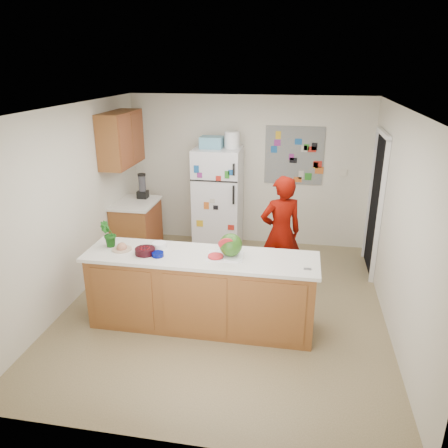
% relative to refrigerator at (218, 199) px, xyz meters
% --- Properties ---
extents(floor, '(4.00, 4.50, 0.02)m').
position_rel_refrigerator_xyz_m(floor, '(0.45, -1.88, -0.86)').
color(floor, brown).
rests_on(floor, ground).
extents(wall_back, '(4.00, 0.02, 2.50)m').
position_rel_refrigerator_xyz_m(wall_back, '(0.45, 0.38, 0.40)').
color(wall_back, beige).
rests_on(wall_back, ground).
extents(wall_left, '(0.02, 4.50, 2.50)m').
position_rel_refrigerator_xyz_m(wall_left, '(-1.56, -1.88, 0.40)').
color(wall_left, beige).
rests_on(wall_left, ground).
extents(wall_right, '(0.02, 4.50, 2.50)m').
position_rel_refrigerator_xyz_m(wall_right, '(2.46, -1.88, 0.40)').
color(wall_right, beige).
rests_on(wall_right, ground).
extents(ceiling, '(4.00, 4.50, 0.02)m').
position_rel_refrigerator_xyz_m(ceiling, '(0.45, -1.88, 1.66)').
color(ceiling, white).
rests_on(ceiling, wall_back).
extents(doorway, '(0.03, 0.85, 2.04)m').
position_rel_refrigerator_xyz_m(doorway, '(2.44, -0.43, 0.17)').
color(doorway, black).
rests_on(doorway, ground).
extents(peninsula_base, '(2.60, 0.62, 0.88)m').
position_rel_refrigerator_xyz_m(peninsula_base, '(0.25, -2.38, -0.41)').
color(peninsula_base, brown).
rests_on(peninsula_base, floor).
extents(peninsula_top, '(2.68, 0.70, 0.04)m').
position_rel_refrigerator_xyz_m(peninsula_top, '(0.25, -2.38, 0.05)').
color(peninsula_top, silver).
rests_on(peninsula_top, peninsula_base).
extents(side_counter_base, '(0.60, 0.80, 0.86)m').
position_rel_refrigerator_xyz_m(side_counter_base, '(-1.24, -0.53, -0.42)').
color(side_counter_base, brown).
rests_on(side_counter_base, floor).
extents(side_counter_top, '(0.64, 0.84, 0.04)m').
position_rel_refrigerator_xyz_m(side_counter_top, '(-1.24, -0.53, 0.03)').
color(side_counter_top, silver).
rests_on(side_counter_top, side_counter_base).
extents(upper_cabinets, '(0.35, 1.00, 0.80)m').
position_rel_refrigerator_xyz_m(upper_cabinets, '(-1.37, -0.58, 1.05)').
color(upper_cabinets, brown).
rests_on(upper_cabinets, wall_left).
extents(refrigerator, '(0.75, 0.70, 1.70)m').
position_rel_refrigerator_xyz_m(refrigerator, '(0.00, 0.00, 0.00)').
color(refrigerator, silver).
rests_on(refrigerator, floor).
extents(fridge_top_bin, '(0.35, 0.28, 0.18)m').
position_rel_refrigerator_xyz_m(fridge_top_bin, '(-0.10, 0.00, 0.94)').
color(fridge_top_bin, '#5999B2').
rests_on(fridge_top_bin, refrigerator).
extents(photo_collage, '(0.95, 0.01, 0.95)m').
position_rel_refrigerator_xyz_m(photo_collage, '(1.20, 0.36, 0.70)').
color(photo_collage, slate).
rests_on(photo_collage, wall_back).
extents(person, '(0.69, 0.58, 1.60)m').
position_rel_refrigerator_xyz_m(person, '(1.10, -1.24, -0.05)').
color(person, '#600801').
rests_on(person, floor).
extents(blender_appliance, '(0.12, 0.12, 0.38)m').
position_rel_refrigerator_xyz_m(blender_appliance, '(-1.19, -0.30, 0.24)').
color(blender_appliance, black).
rests_on(blender_appliance, side_counter_top).
extents(cutting_board, '(0.42, 0.32, 0.01)m').
position_rel_refrigerator_xyz_m(cutting_board, '(0.53, -2.37, 0.08)').
color(cutting_board, white).
rests_on(cutting_board, peninsula_top).
extents(watermelon, '(0.26, 0.26, 0.26)m').
position_rel_refrigerator_xyz_m(watermelon, '(0.59, -2.35, 0.21)').
color(watermelon, '#1F5118').
rests_on(watermelon, cutting_board).
extents(watermelon_slice, '(0.17, 0.17, 0.02)m').
position_rel_refrigerator_xyz_m(watermelon_slice, '(0.43, -2.42, 0.09)').
color(watermelon_slice, red).
rests_on(watermelon_slice, cutting_board).
extents(cherry_bowl, '(0.30, 0.30, 0.07)m').
position_rel_refrigerator_xyz_m(cherry_bowl, '(-0.38, -2.45, 0.11)').
color(cherry_bowl, black).
rests_on(cherry_bowl, peninsula_top).
extents(white_bowl, '(0.18, 0.18, 0.06)m').
position_rel_refrigerator_xyz_m(white_bowl, '(-0.28, -2.25, 0.10)').
color(white_bowl, white).
rests_on(white_bowl, peninsula_top).
extents(cobalt_bowl, '(0.15, 0.15, 0.05)m').
position_rel_refrigerator_xyz_m(cobalt_bowl, '(-0.22, -2.49, 0.10)').
color(cobalt_bowl, '#02095A').
rests_on(cobalt_bowl, peninsula_top).
extents(plate, '(0.26, 0.26, 0.02)m').
position_rel_refrigerator_xyz_m(plate, '(-0.69, -2.39, 0.08)').
color(plate, beige).
rests_on(plate, peninsula_top).
extents(paper_towel, '(0.20, 0.19, 0.02)m').
position_rel_refrigerator_xyz_m(paper_towel, '(0.64, -2.44, 0.08)').
color(paper_towel, silver).
rests_on(paper_towel, peninsula_top).
extents(keys, '(0.08, 0.04, 0.01)m').
position_rel_refrigerator_xyz_m(keys, '(1.45, -2.53, 0.08)').
color(keys, gray).
rests_on(keys, peninsula_top).
extents(potted_plant, '(0.23, 0.23, 0.32)m').
position_rel_refrigerator_xyz_m(potted_plant, '(-0.87, -2.33, 0.23)').
color(potted_plant, '#0A3E0F').
rests_on(potted_plant, peninsula_top).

